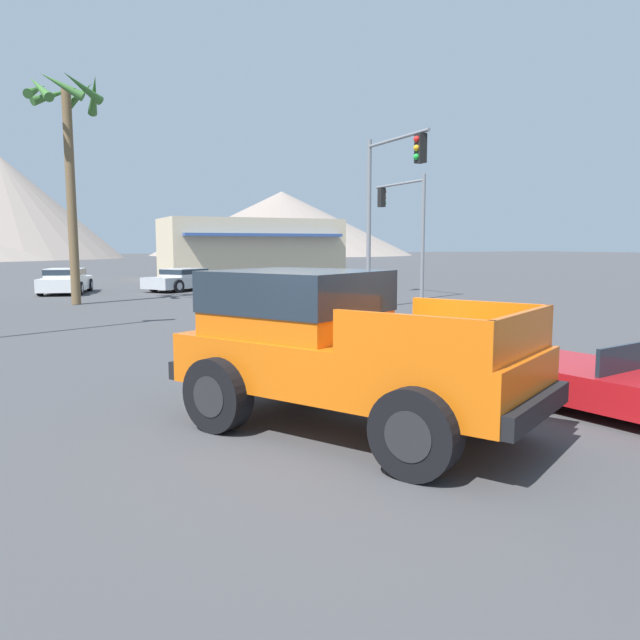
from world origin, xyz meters
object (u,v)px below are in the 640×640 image
at_px(orange_pickup_truck, 332,340).
at_px(traffic_light_main, 403,213).
at_px(parked_car_silver, 186,279).
at_px(parked_car_white, 66,281).
at_px(traffic_light_crosswalk, 389,189).
at_px(parked_car_tan, 268,285).
at_px(palm_tree_tall, 66,133).

distance_m(orange_pickup_truck, traffic_light_main, 21.11).
distance_m(parked_car_silver, parked_car_white, 5.73).
xyz_separation_m(parked_car_silver, traffic_light_crosswalk, (4.05, -13.38, 3.65)).
bearing_deg(parked_car_silver, orange_pickup_truck, -41.48).
distance_m(traffic_light_main, traffic_light_crosswalk, 7.04).
bearing_deg(traffic_light_crosswalk, parked_car_white, -144.80).
distance_m(parked_car_white, traffic_light_main, 16.47).
height_order(parked_car_silver, parked_car_tan, parked_car_silver).
relative_size(parked_car_silver, palm_tree_tall, 0.54).
distance_m(orange_pickup_truck, parked_car_white, 25.49).
xyz_separation_m(parked_car_silver, traffic_light_main, (8.22, -7.73, 3.18)).
bearing_deg(orange_pickup_truck, parked_car_white, 65.04).
xyz_separation_m(orange_pickup_truck, traffic_light_crosswalk, (7.75, 11.57, 3.10)).
height_order(parked_car_tan, parked_car_white, parked_car_white).
xyz_separation_m(parked_car_silver, palm_tree_tall, (-5.70, -5.69, 6.01)).
height_order(parked_car_white, palm_tree_tall, palm_tree_tall).
bearing_deg(palm_tree_tall, traffic_light_crosswalk, -38.27).
bearing_deg(parked_car_tan, parked_car_silver, -60.76).
xyz_separation_m(orange_pickup_truck, parked_car_white, (-2.01, 25.41, -0.52)).
xyz_separation_m(orange_pickup_truck, traffic_light_main, (11.93, 17.22, 2.63)).
relative_size(traffic_light_main, traffic_light_crosswalk, 0.88).
height_order(orange_pickup_truck, palm_tree_tall, palm_tree_tall).
height_order(orange_pickup_truck, parked_car_tan, orange_pickup_truck).
bearing_deg(parked_car_tan, traffic_light_main, 178.83).
bearing_deg(parked_car_silver, parked_car_white, -127.63).
relative_size(orange_pickup_truck, traffic_light_main, 0.95).
bearing_deg(traffic_light_crosswalk, orange_pickup_truck, -33.82).
distance_m(parked_car_tan, parked_car_white, 10.49).
bearing_deg(traffic_light_crosswalk, traffic_light_main, 143.53).
height_order(traffic_light_crosswalk, palm_tree_tall, palm_tree_tall).
relative_size(orange_pickup_truck, palm_tree_tall, 0.58).
height_order(parked_car_silver, palm_tree_tall, palm_tree_tall).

